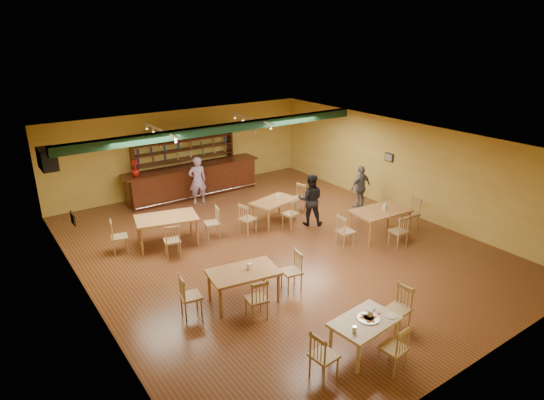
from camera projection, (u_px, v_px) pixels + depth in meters
floor at (276, 246)px, 12.99m from camera, size 12.00×12.00×0.00m
ceiling_beam at (224, 128)px, 14.14m from camera, size 10.00×0.30×0.25m
track_rail_left at (160, 130)px, 13.61m from camera, size 0.05×2.50×0.05m
track_rail_right at (252, 118)px, 15.33m from camera, size 0.05×2.50×0.05m
ac_unit at (48, 159)px, 12.83m from camera, size 0.34×0.70×0.48m
picture_left at (73, 218)px, 10.51m from camera, size 0.04×0.34×0.28m
picture_right at (389, 157)px, 15.44m from camera, size 0.04×0.34×0.28m
bar_counter at (193, 181)px, 16.74m from camera, size 5.04×0.85×1.13m
back_bar_hutch at (185, 161)px, 17.02m from camera, size 3.90×0.40×2.28m
poinsettia at (135, 168)px, 15.34m from camera, size 0.38×0.38×0.53m
dining_table_a at (167, 231)px, 12.97m from camera, size 1.86×1.36×0.84m
dining_table_b at (274, 211)px, 14.54m from camera, size 1.57×1.14×0.71m
dining_table_c at (244, 286)px, 10.28m from camera, size 1.64×1.13×0.76m
dining_table_d at (380, 223)px, 13.48m from camera, size 1.72×1.10×0.83m
near_table at (364, 336)px, 8.69m from camera, size 1.34×0.93×0.68m
pizza_tray at (368, 318)px, 8.62m from camera, size 0.41×0.41×0.01m
parmesan_shaker at (354, 329)px, 8.23m from camera, size 0.08×0.08×0.11m
napkin_stack at (370, 310)px, 8.88m from camera, size 0.25×0.23×0.03m
pizza_server at (372, 314)px, 8.72m from camera, size 0.33×0.18×0.00m
side_plate at (391, 316)px, 8.70m from camera, size 0.24×0.24×0.01m
patron_bar at (198, 180)px, 15.89m from camera, size 0.68×0.51×1.68m
patron_right_a at (310, 200)px, 14.19m from camera, size 1.00×0.97×1.62m
patron_right_b at (361, 187)px, 15.55m from camera, size 0.88×0.39×1.48m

